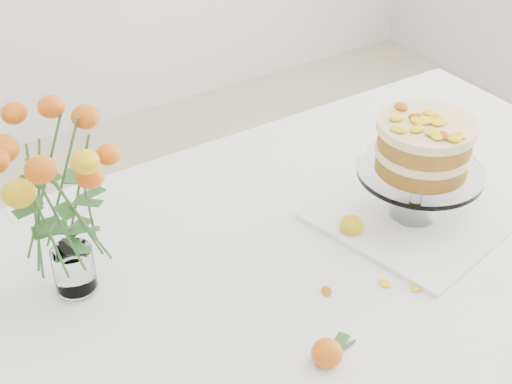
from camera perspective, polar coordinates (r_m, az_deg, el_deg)
table at (r=1.45m, az=6.83°, el=-6.29°), size 1.43×0.93×0.76m
napkin at (r=1.47m, az=12.44°, el=-1.87°), size 0.40×0.40×0.01m
cake_stand at (r=1.38m, az=13.22°, el=3.19°), size 0.25×0.25×0.22m
rose_vase at (r=1.19m, az=-15.47°, el=-0.01°), size 0.30×0.30×0.36m
loose_rose_near at (r=1.40m, az=7.69°, el=-2.69°), size 0.09×0.05×0.04m
loose_rose_far at (r=1.15m, az=5.71°, el=-12.68°), size 0.09×0.05×0.04m
stray_petal_a at (r=1.28m, az=5.66°, el=-7.90°), size 0.03×0.02×0.00m
stray_petal_b at (r=1.31m, az=10.24°, el=-7.20°), size 0.03×0.02×0.00m
stray_petal_c at (r=1.31m, az=12.72°, el=-7.48°), size 0.03×0.02×0.00m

